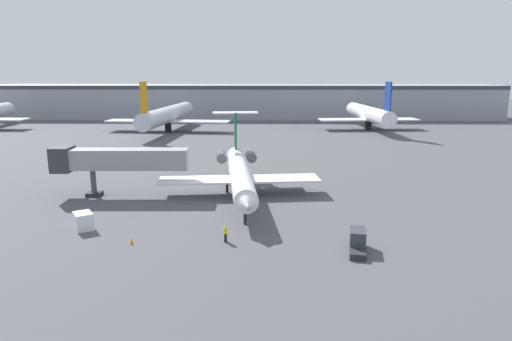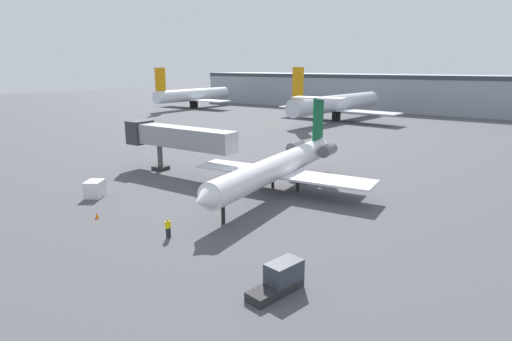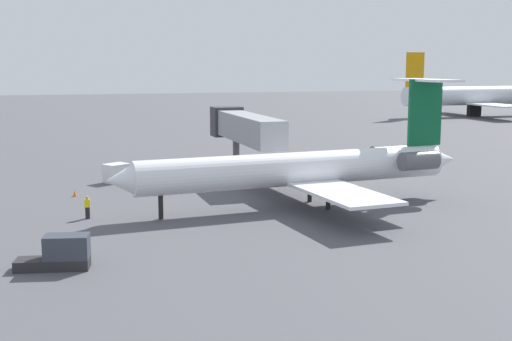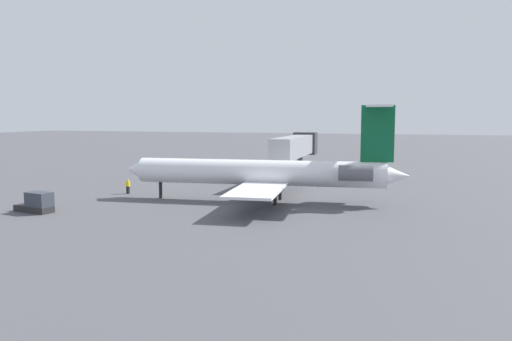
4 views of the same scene
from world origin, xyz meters
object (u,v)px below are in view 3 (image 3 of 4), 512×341
traffic_cone_near (75,193)px  parked_airliner_west_end (474,96)px  cargo_container_uld (116,173)px  regional_jet (308,167)px  ground_crew_marshaller (87,207)px  jet_bridge (243,128)px  baggage_tug_lead (61,254)px

traffic_cone_near → parked_airliner_west_end: bearing=128.8°
cargo_container_uld → regional_jet: bearing=41.4°
regional_jet → cargo_container_uld: bearing=-138.6°
ground_crew_marshaller → parked_airliner_west_end: bearing=132.5°
jet_bridge → parked_airliner_west_end: bearing=132.0°
regional_jet → jet_bridge: size_ratio=1.72×
jet_bridge → traffic_cone_near: 18.72m
jet_bridge → parked_airliner_west_end: (-59.96, 66.70, -0.53)m
ground_crew_marshaller → baggage_tug_lead: baggage_tug_lead is taller
jet_bridge → cargo_container_uld: (0.91, -12.76, -3.91)m
jet_bridge → parked_airliner_west_end: size_ratio=0.53×
ground_crew_marshaller → parked_airliner_west_end: parked_airliner_west_end is taller
ground_crew_marshaller → traffic_cone_near: bearing=-175.5°
cargo_container_uld → parked_airliner_west_end: (-60.87, 79.46, 3.39)m
jet_bridge → ground_crew_marshaller: jet_bridge is taller
ground_crew_marshaller → jet_bridge: bearing=134.7°
jet_bridge → cargo_container_uld: 13.38m
baggage_tug_lead → traffic_cone_near: 21.10m
parked_airliner_west_end → regional_jet: bearing=-40.8°
ground_crew_marshaller → traffic_cone_near: 8.90m
jet_bridge → baggage_tug_lead: jet_bridge is taller
regional_jet → baggage_tug_lead: (11.74, -18.83, -2.33)m
ground_crew_marshaller → baggage_tug_lead: bearing=-9.0°
cargo_container_uld → traffic_cone_near: bearing=-33.2°
baggage_tug_lead → cargo_container_uld: bearing=169.1°
traffic_cone_near → jet_bridge: bearing=112.8°
baggage_tug_lead → traffic_cone_near: (-21.05, 1.25, -0.56)m
baggage_tug_lead → traffic_cone_near: baggage_tug_lead is taller
regional_jet → baggage_tug_lead: bearing=-58.1°
ground_crew_marshaller → traffic_cone_near: (-8.85, -0.69, -0.58)m
ground_crew_marshaller → cargo_container_uld: 15.33m
jet_bridge → ground_crew_marshaller: size_ratio=10.30×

